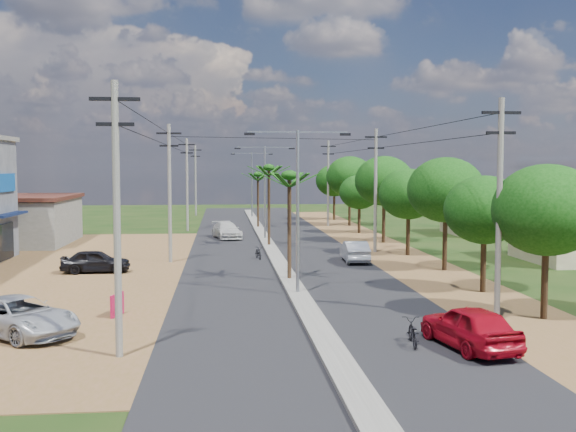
% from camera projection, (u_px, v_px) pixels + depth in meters
% --- Properties ---
extents(ground, '(160.00, 160.00, 0.00)m').
position_uv_depth(ground, '(298.00, 296.00, 32.65)').
color(ground, black).
rests_on(ground, ground).
extents(road, '(12.00, 110.00, 0.04)m').
position_uv_depth(road, '(274.00, 255.00, 47.54)').
color(road, black).
rests_on(road, ground).
extents(median, '(1.00, 90.00, 0.18)m').
position_uv_depth(median, '(271.00, 249.00, 50.51)').
color(median, '#605E56').
rests_on(median, ground).
extents(dirt_lot_west, '(18.00, 46.00, 0.04)m').
position_uv_depth(dirt_lot_west, '(26.00, 274.00, 39.13)').
color(dirt_lot_west, brown).
rests_on(dirt_lot_west, ground).
extents(dirt_shoulder_east, '(5.00, 90.00, 0.03)m').
position_uv_depth(dirt_shoulder_east, '(392.00, 254.00, 48.36)').
color(dirt_shoulder_east, brown).
rests_on(dirt_shoulder_east, ground).
extents(low_shed, '(10.40, 10.40, 3.95)m').
position_uv_depth(low_shed, '(6.00, 220.00, 54.29)').
color(low_shed, '#605E56').
rests_on(low_shed, ground).
extents(house_east_far, '(7.60, 7.50, 4.60)m').
position_uv_depth(house_east_far, '(489.00, 209.00, 62.31)').
color(house_east_far, tan).
rests_on(house_east_far, ground).
extents(tree_east_a, '(4.40, 4.40, 6.37)m').
position_uv_depth(tree_east_a, '(547.00, 210.00, 27.29)').
color(tree_east_a, black).
rests_on(tree_east_a, ground).
extents(tree_east_b, '(4.00, 4.00, 5.83)m').
position_uv_depth(tree_east_b, '(484.00, 210.00, 33.25)').
color(tree_east_b, black).
rests_on(tree_east_b, ground).
extents(tree_east_c, '(4.60, 4.60, 6.83)m').
position_uv_depth(tree_east_c, '(446.00, 190.00, 40.19)').
color(tree_east_c, black).
rests_on(tree_east_c, ground).
extents(tree_east_d, '(4.20, 4.20, 6.13)m').
position_uv_depth(tree_east_d, '(409.00, 194.00, 47.14)').
color(tree_east_d, black).
rests_on(tree_east_d, ground).
extents(tree_east_e, '(4.80, 4.80, 7.14)m').
position_uv_depth(tree_east_e, '(384.00, 181.00, 55.05)').
color(tree_east_e, black).
rests_on(tree_east_e, ground).
extents(tree_east_f, '(3.80, 3.80, 5.52)m').
position_uv_depth(tree_east_f, '(359.00, 192.00, 63.04)').
color(tree_east_f, black).
rests_on(tree_east_f, ground).
extents(tree_east_g, '(5.00, 5.00, 7.38)m').
position_uv_depth(tree_east_g, '(350.00, 176.00, 70.94)').
color(tree_east_g, black).
rests_on(tree_east_g, ground).
extents(tree_east_h, '(4.40, 4.40, 6.52)m').
position_uv_depth(tree_east_h, '(334.00, 181.00, 78.89)').
color(tree_east_h, black).
rests_on(tree_east_h, ground).
extents(palm_median_near, '(2.00, 2.00, 6.15)m').
position_uv_depth(palm_median_near, '(289.00, 180.00, 36.22)').
color(palm_median_near, black).
rests_on(palm_median_near, ground).
extents(palm_median_mid, '(2.00, 2.00, 6.55)m').
position_uv_depth(palm_median_mid, '(269.00, 171.00, 52.07)').
color(palm_median_mid, black).
rests_on(palm_median_mid, ground).
extents(palm_median_far, '(2.00, 2.00, 5.85)m').
position_uv_depth(palm_median_far, '(258.00, 177.00, 68.00)').
color(palm_median_far, black).
rests_on(palm_median_far, ground).
extents(streetlight_near, '(5.10, 0.18, 8.00)m').
position_uv_depth(streetlight_near, '(298.00, 197.00, 32.30)').
color(streetlight_near, gray).
rests_on(streetlight_near, ground).
extents(streetlight_mid, '(5.10, 0.18, 8.00)m').
position_uv_depth(streetlight_mid, '(265.00, 184.00, 57.12)').
color(streetlight_mid, gray).
rests_on(streetlight_mid, ground).
extents(streetlight_far, '(5.10, 0.18, 8.00)m').
position_uv_depth(streetlight_far, '(252.00, 179.00, 81.93)').
color(streetlight_far, gray).
rests_on(streetlight_far, ground).
extents(utility_pole_w_a, '(1.60, 0.24, 9.00)m').
position_uv_depth(utility_pole_w_a, '(117.00, 213.00, 21.70)').
color(utility_pole_w_a, '#605E56').
rests_on(utility_pole_w_a, ground).
extents(utility_pole_w_b, '(1.60, 0.24, 9.00)m').
position_uv_depth(utility_pole_w_b, '(170.00, 190.00, 43.53)').
color(utility_pole_w_b, '#605E56').
rests_on(utility_pole_w_b, ground).
extents(utility_pole_w_c, '(1.60, 0.24, 9.00)m').
position_uv_depth(utility_pole_w_c, '(187.00, 182.00, 65.37)').
color(utility_pole_w_c, '#605E56').
rests_on(utility_pole_w_c, ground).
extents(utility_pole_w_d, '(1.60, 0.24, 9.00)m').
position_uv_depth(utility_pole_w_d, '(196.00, 179.00, 86.22)').
color(utility_pole_w_d, '#605E56').
rests_on(utility_pole_w_d, ground).
extents(utility_pole_e_a, '(1.60, 0.24, 9.00)m').
position_uv_depth(utility_pole_e_a, '(499.00, 204.00, 27.08)').
color(utility_pole_e_a, '#605E56').
rests_on(utility_pole_e_a, ground).
extents(utility_pole_e_b, '(1.60, 0.24, 9.00)m').
position_uv_depth(utility_pole_e_b, '(376.00, 187.00, 48.91)').
color(utility_pole_e_b, '#605E56').
rests_on(utility_pole_e_b, ground).
extents(utility_pole_e_c, '(1.60, 0.24, 9.00)m').
position_uv_depth(utility_pole_e_c, '(328.00, 181.00, 70.75)').
color(utility_pole_e_c, '#605E56').
rests_on(utility_pole_e_c, ground).
extents(car_red_near, '(2.59, 4.69, 1.51)m').
position_uv_depth(car_red_near, '(469.00, 328.00, 22.99)').
color(car_red_near, maroon).
rests_on(car_red_near, ground).
extents(car_silver_mid, '(1.62, 4.25, 1.38)m').
position_uv_depth(car_silver_mid, '(355.00, 252.00, 44.04)').
color(car_silver_mid, '#AAADB2').
rests_on(car_silver_mid, ground).
extents(car_white_far, '(2.94, 5.11, 1.39)m').
position_uv_depth(car_white_far, '(227.00, 231.00, 58.41)').
color(car_white_far, '#AAAAA5').
rests_on(car_white_far, ground).
extents(car_parked_silver, '(5.47, 5.07, 1.42)m').
position_uv_depth(car_parked_silver, '(19.00, 317.00, 24.76)').
color(car_parked_silver, '#AAADB2').
rests_on(car_parked_silver, ground).
extents(car_parked_dark, '(4.04, 1.77, 1.35)m').
position_uv_depth(car_parked_dark, '(96.00, 262.00, 39.54)').
color(car_parked_dark, black).
rests_on(car_parked_dark, ground).
extents(moto_rider_east, '(0.84, 1.80, 0.91)m').
position_uv_depth(moto_rider_east, '(412.00, 333.00, 23.42)').
color(moto_rider_east, black).
rests_on(moto_rider_east, ground).
extents(moto_rider_west_a, '(0.82, 1.75, 0.88)m').
position_uv_depth(moto_rider_west_a, '(258.00, 253.00, 45.40)').
color(moto_rider_west_a, black).
rests_on(moto_rider_west_a, ground).
extents(moto_rider_west_b, '(0.63, 1.60, 0.94)m').
position_uv_depth(moto_rider_west_b, '(230.00, 232.00, 60.23)').
color(moto_rider_west_b, black).
rests_on(moto_rider_west_b, ground).
extents(roadside_sign, '(0.40, 1.16, 0.98)m').
position_uv_depth(roadside_sign, '(117.00, 305.00, 28.03)').
color(roadside_sign, '#AC0F3C').
rests_on(roadside_sign, ground).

